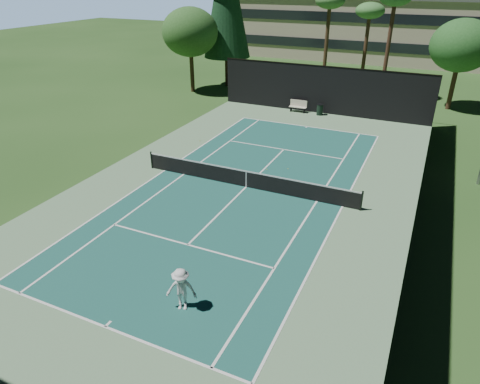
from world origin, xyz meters
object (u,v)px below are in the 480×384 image
(tennis_net, at_px, (246,178))
(tennis_ball_b, at_px, (267,169))
(player, at_px, (181,290))
(tennis_ball_c, at_px, (288,169))
(park_bench, at_px, (298,106))
(tennis_ball_d, at_px, (200,141))
(trash_bin, at_px, (320,110))

(tennis_net, distance_m, tennis_ball_b, 2.81)
(player, height_order, tennis_ball_b, player)
(tennis_net, bearing_deg, tennis_ball_c, 68.34)
(tennis_ball_b, xyz_separation_m, tennis_ball_c, (1.16, 0.63, -0.00))
(park_bench, bearing_deg, tennis_ball_d, -112.52)
(tennis_ball_c, distance_m, tennis_ball_d, 7.73)
(tennis_net, distance_m, tennis_ball_d, 8.21)
(tennis_ball_b, bearing_deg, park_bench, 99.41)
(tennis_ball_b, distance_m, tennis_ball_d, 6.85)
(trash_bin, bearing_deg, tennis_ball_c, -83.83)
(tennis_ball_d, height_order, park_bench, park_bench)
(tennis_ball_d, bearing_deg, tennis_ball_b, -23.37)
(player, bearing_deg, tennis_ball_b, 78.68)
(tennis_ball_b, bearing_deg, trash_bin, 90.65)
(tennis_ball_b, distance_m, trash_bin, 12.64)
(tennis_ball_b, xyz_separation_m, park_bench, (-2.12, 12.77, 0.51))
(tennis_net, height_order, tennis_ball_d, tennis_net)
(tennis_net, height_order, player, player)
(tennis_net, xyz_separation_m, tennis_ball_b, (0.19, 2.75, -0.52))
(player, relative_size, tennis_ball_b, 26.23)
(tennis_net, relative_size, tennis_ball_b, 198.16)
(tennis_ball_d, distance_m, trash_bin, 11.67)
(player, relative_size, tennis_ball_d, 24.62)
(tennis_ball_c, relative_size, trash_bin, 0.06)
(tennis_ball_d, relative_size, park_bench, 0.05)
(tennis_net, xyz_separation_m, player, (1.92, -9.96, 0.30))
(player, height_order, park_bench, player)
(tennis_ball_c, bearing_deg, tennis_net, -111.66)
(tennis_ball_b, height_order, tennis_ball_c, tennis_ball_b)
(tennis_ball_b, bearing_deg, tennis_ball_c, 28.49)
(tennis_net, xyz_separation_m, park_bench, (-1.93, 15.52, -0.01))
(player, bearing_deg, tennis_ball_d, 98.38)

